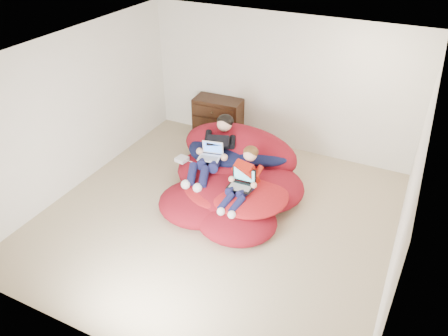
% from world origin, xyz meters
% --- Properties ---
extents(room_shell, '(5.10, 5.10, 2.77)m').
position_xyz_m(room_shell, '(0.00, 0.00, 0.22)').
color(room_shell, tan).
rests_on(room_shell, ground).
extents(dresser, '(0.95, 0.55, 0.83)m').
position_xyz_m(dresser, '(-1.12, 2.25, 0.42)').
color(dresser, black).
rests_on(dresser, ground).
extents(beanbag_pile, '(2.36, 2.44, 0.94)m').
position_xyz_m(beanbag_pile, '(-0.08, 0.72, 0.27)').
color(beanbag_pile, maroon).
rests_on(beanbag_pile, ground).
extents(cream_pillow, '(0.39, 0.25, 0.25)m').
position_xyz_m(cream_pillow, '(-0.69, 1.49, 0.62)').
color(cream_pillow, white).
rests_on(cream_pillow, beanbag_pile).
extents(older_boy, '(0.50, 1.38, 0.76)m').
position_xyz_m(older_boy, '(-0.45, 0.81, 0.69)').
color(older_boy, black).
rests_on(older_boy, beanbag_pile).
extents(younger_boy, '(0.37, 1.00, 0.71)m').
position_xyz_m(younger_boy, '(0.28, 0.31, 0.63)').
color(younger_boy, '#B71E10').
rests_on(younger_boy, beanbag_pile).
extents(laptop_white, '(0.38, 0.35, 0.25)m').
position_xyz_m(laptop_white, '(-0.45, 0.66, 0.65)').
color(laptop_white, silver).
rests_on(laptop_white, older_boy).
extents(laptop_black, '(0.38, 0.30, 0.27)m').
position_xyz_m(laptop_black, '(0.28, 0.25, 0.57)').
color(laptop_black, black).
rests_on(laptop_black, younger_boy).
extents(power_adapter, '(0.20, 0.20, 0.07)m').
position_xyz_m(power_adapter, '(-0.98, 0.63, 0.42)').
color(power_adapter, silver).
rests_on(power_adapter, beanbag_pile).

